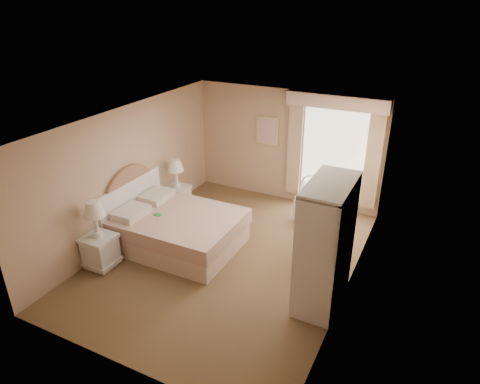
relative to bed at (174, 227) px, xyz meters
The scene contains 9 objects.
room 1.43m from the bed, ahead, with size 4.21×5.51×2.51m.
window 3.60m from the bed, 51.33° to the left, with size 2.05×0.22×2.51m.
framed_art 3.08m from the bed, 76.46° to the left, with size 0.52×0.04×0.62m.
bed is the anchor object (origin of this frame).
nightstand_near 1.36m from the bed, 122.35° to the right, with size 0.51×0.51×1.23m.
nightstand_far 1.40m from the bed, 121.08° to the left, with size 0.48×0.48×1.15m.
round_table 2.67m from the bed, 29.34° to the left, with size 0.77×0.77×0.81m.
cafe_chair 2.83m from the bed, 47.94° to the left, with size 0.52×0.52×0.94m.
armoire 2.98m from the bed, ahead, with size 0.60×1.19×1.98m.
Camera 1 is at (3.05, -5.67, 4.32)m, focal length 32.00 mm.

